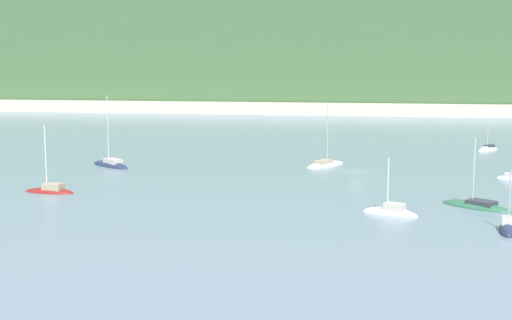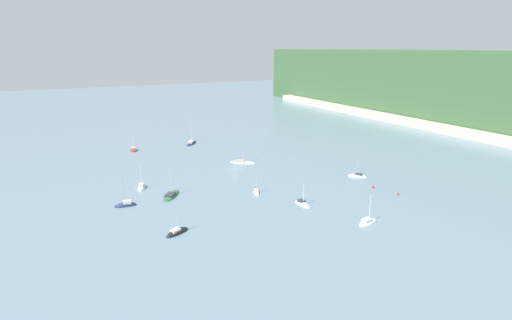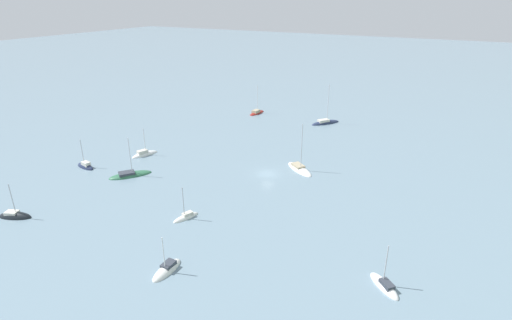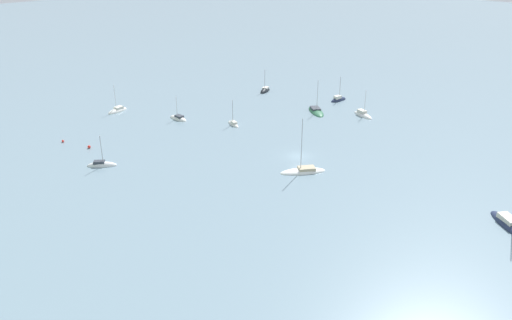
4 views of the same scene
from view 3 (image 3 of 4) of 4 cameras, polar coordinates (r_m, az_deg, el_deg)
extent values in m
plane|color=slate|center=(81.57, 1.63, -2.00)|extent=(600.00, 600.00, 0.00)
ellipsoid|color=white|center=(56.24, -12.62, -15.19)|extent=(5.40, 1.98, 1.62)
cube|color=#333842|center=(56.05, -12.40, -14.38)|extent=(1.95, 1.36, 0.57)
cylinder|color=silver|center=(54.36, -13.07, -12.89)|extent=(0.14, 0.14, 4.96)
ellipsoid|color=maroon|center=(123.74, 0.13, 6.69)|extent=(6.95, 3.00, 1.13)
cube|color=tan|center=(123.11, -0.01, 6.97)|extent=(2.58, 1.86, 0.86)
cylinder|color=silver|center=(122.85, 0.22, 8.74)|extent=(0.14, 0.14, 8.35)
ellipsoid|color=black|center=(77.32, -31.14, -7.01)|extent=(3.90, 5.80, 1.94)
cube|color=silver|center=(77.23, -31.53, -6.45)|extent=(2.00, 2.34, 0.54)
cylinder|color=#B2B2B7|center=(75.77, -31.47, -4.84)|extent=(0.14, 0.14, 5.54)
ellipsoid|color=#2D6647|center=(84.71, -17.49, -2.13)|extent=(8.49, 7.35, 1.36)
cube|color=#333842|center=(84.40, -18.00, -1.81)|extent=(3.63, 3.42, 0.54)
cylinder|color=silver|center=(83.17, -17.54, 0.54)|extent=(0.14, 0.14, 7.63)
ellipsoid|color=white|center=(94.54, -15.60, 0.69)|extent=(6.51, 3.84, 1.55)
cube|color=beige|center=(94.03, -15.92, 1.10)|extent=(2.55, 1.98, 0.87)
cylinder|color=silver|center=(93.51, -15.64, 2.65)|extent=(0.14, 0.14, 5.85)
ellipsoid|color=silver|center=(54.96, 17.81, -16.86)|extent=(4.87, 5.10, 1.63)
cube|color=#333842|center=(54.25, 18.19, -16.51)|extent=(2.15, 2.20, 0.58)
cylinder|color=#B2B2B7|center=(53.22, 18.05, -14.02)|extent=(0.14, 0.14, 5.48)
ellipsoid|color=white|center=(83.97, 6.24, -1.38)|extent=(7.07, 8.21, 1.34)
cube|color=tan|center=(84.23, 6.03, -0.81)|extent=(3.25, 3.49, 0.56)
cylinder|color=#B2B2B7|center=(81.66, 6.55, 1.87)|extent=(0.14, 0.14, 9.73)
ellipsoid|color=white|center=(67.11, -9.99, -8.17)|extent=(4.90, 2.81, 1.25)
cube|color=beige|center=(66.97, -9.76, -7.61)|extent=(1.91, 1.43, 0.56)
cylinder|color=#B2B2B7|center=(65.53, -10.34, -5.97)|extent=(0.14, 0.14, 5.35)
ellipsoid|color=#232D4C|center=(92.02, -23.17, -0.97)|extent=(2.44, 5.33, 1.80)
cube|color=silver|center=(91.34, -23.12, -0.49)|extent=(1.45, 2.01, 0.87)
cylinder|color=#B2B2B7|center=(91.04, -23.58, 1.03)|extent=(0.14, 0.14, 5.78)
ellipsoid|color=#232D4C|center=(115.47, 9.88, 5.17)|extent=(8.55, 7.30, 1.72)
cube|color=beige|center=(114.83, 9.62, 5.54)|extent=(3.57, 3.27, 0.77)
cylinder|color=silver|center=(114.15, 10.26, 7.97)|extent=(0.14, 0.14, 10.62)
camera|label=1|loc=(155.44, -37.53, 11.90)|focal=50.00mm
camera|label=2|loc=(91.62, -89.04, 1.86)|focal=28.00mm
camera|label=4|loc=(126.22, 47.89, 17.53)|focal=35.00mm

